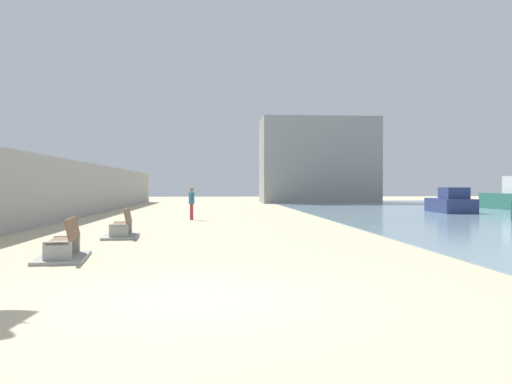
# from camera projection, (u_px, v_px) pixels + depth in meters

# --- Properties ---
(ground_plane) EXTENTS (120.00, 120.00, 0.00)m
(ground_plane) POSITION_uv_depth(u_px,v_px,m) (210.00, 221.00, 26.00)
(ground_plane) COLOR #C6B793
(seawall) EXTENTS (0.80, 64.00, 3.10)m
(seawall) POSITION_uv_depth(u_px,v_px,m) (56.00, 190.00, 25.41)
(seawall) COLOR #9E9E99
(seawall) RESTS_ON ground
(bench_near) EXTENTS (1.35, 2.22, 0.98)m
(bench_near) POSITION_uv_depth(u_px,v_px,m) (64.00, 249.00, 12.33)
(bench_near) COLOR #9E9E99
(bench_near) RESTS_ON ground
(bench_far) EXTENTS (1.26, 2.18, 0.98)m
(bench_far) POSITION_uv_depth(u_px,v_px,m) (122.00, 230.00, 17.62)
(bench_far) COLOR #9E9E99
(bench_far) RESTS_ON ground
(person_walking) EXTENTS (0.31, 0.48, 1.68)m
(person_walking) POSITION_uv_depth(u_px,v_px,m) (192.00, 201.00, 26.68)
(person_walking) COLOR #B22D33
(person_walking) RESTS_ON ground
(boat_nearest) EXTENTS (2.38, 4.67, 1.62)m
(boat_nearest) POSITION_uv_depth(u_px,v_px,m) (451.00, 203.00, 33.70)
(boat_nearest) COLOR navy
(boat_nearest) RESTS_ON water_bay
(harbor_building) EXTENTS (12.00, 6.00, 8.79)m
(harbor_building) POSITION_uv_depth(u_px,v_px,m) (318.00, 161.00, 54.71)
(harbor_building) COLOR gray
(harbor_building) RESTS_ON ground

